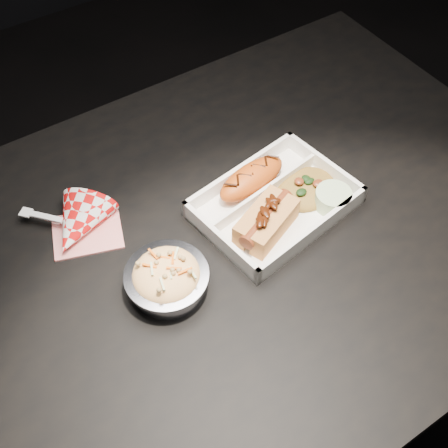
{
  "coord_description": "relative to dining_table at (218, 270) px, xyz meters",
  "views": [
    {
      "loc": [
        -0.28,
        -0.45,
        1.48
      ],
      "look_at": [
        0.0,
        -0.02,
        0.81
      ],
      "focal_mm": 45.0,
      "sensor_mm": 36.0,
      "label": 1
    }
  ],
  "objects": [
    {
      "name": "cupcake_liner",
      "position": [
        0.2,
        -0.05,
        0.11
      ],
      "size": [
        0.06,
        0.06,
        0.03
      ],
      "primitive_type": "cylinder",
      "color": "#B5D19E",
      "rests_on": "food_tray"
    },
    {
      "name": "dining_table",
      "position": [
        0.0,
        0.0,
        0.0
      ],
      "size": [
        1.2,
        0.8,
        0.75
      ],
      "color": "black",
      "rests_on": "ground"
    },
    {
      "name": "foil_coleslaw_cup",
      "position": [
        -0.11,
        -0.04,
        0.12
      ],
      "size": [
        0.13,
        0.13,
        0.07
      ],
      "color": "silver",
      "rests_on": "dining_table"
    },
    {
      "name": "fried_pastry",
      "position": [
        0.1,
        0.06,
        0.12
      ],
      "size": [
        0.14,
        0.07,
        0.05
      ],
      "primitive_type": "ellipsoid",
      "rotation": [
        0.0,
        0.0,
        0.15
      ],
      "color": "#C45013",
      "rests_on": "food_tray"
    },
    {
      "name": "napkin_fork",
      "position": [
        -0.18,
        0.14,
        0.11
      ],
      "size": [
        0.15,
        0.15,
        0.1
      ],
      "rotation": [
        0.0,
        0.0,
        -0.84
      ],
      "color": "red",
      "rests_on": "dining_table"
    },
    {
      "name": "fried_rice_mound",
      "position": [
        0.18,
        0.0,
        0.11
      ],
      "size": [
        0.12,
        0.11,
        0.03
      ],
      "primitive_type": "ellipsoid",
      "rotation": [
        0.0,
        0.0,
        0.15
      ],
      "color": "olive",
      "rests_on": "food_tray"
    },
    {
      "name": "hotdog",
      "position": [
        0.07,
        -0.03,
        0.12
      ],
      "size": [
        0.12,
        0.09,
        0.06
      ],
      "rotation": [
        0.0,
        0.0,
        0.38
      ],
      "color": "#C28042",
      "rests_on": "food_tray"
    },
    {
      "name": "floor",
      "position": [
        0.0,
        0.0,
        -0.68
      ],
      "size": [
        4.0,
        4.0,
        0.05
      ],
      "primitive_type": "cube",
      "color": "black",
      "rests_on": "ground"
    },
    {
      "name": "food_tray",
      "position": [
        0.11,
        0.0,
        0.1
      ],
      "size": [
        0.27,
        0.21,
        0.04
      ],
      "rotation": [
        0.0,
        0.0,
        0.15
      ],
      "color": "white",
      "rests_on": "dining_table"
    }
  ]
}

